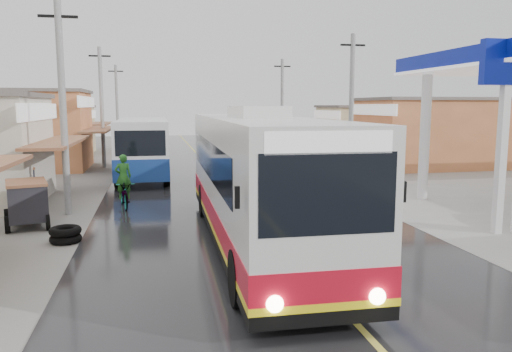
# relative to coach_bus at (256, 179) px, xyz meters

# --- Properties ---
(ground) EXTENTS (120.00, 120.00, 0.00)m
(ground) POSITION_rel_coach_bus_xyz_m (0.74, -3.45, -1.99)
(ground) COLOR slate
(ground) RESTS_ON ground
(road) EXTENTS (12.00, 90.00, 0.02)m
(road) POSITION_rel_coach_bus_xyz_m (0.74, 11.55, -1.98)
(road) COLOR black
(road) RESTS_ON ground
(centre_line) EXTENTS (0.15, 90.00, 0.01)m
(centre_line) POSITION_rel_coach_bus_xyz_m (0.74, 11.55, -1.97)
(centre_line) COLOR #D8CC4C
(centre_line) RESTS_ON road
(shopfronts_right) EXTENTS (11.00, 44.00, 4.80)m
(shopfronts_right) POSITION_rel_coach_bus_xyz_m (15.74, 8.55, -1.99)
(shopfronts_right) COLOR beige
(shopfronts_right) RESTS_ON ground
(utility_poles_left) EXTENTS (1.60, 50.00, 8.00)m
(utility_poles_left) POSITION_rel_coach_bus_xyz_m (-6.26, 12.55, -1.99)
(utility_poles_left) COLOR gray
(utility_poles_left) RESTS_ON ground
(utility_poles_right) EXTENTS (1.60, 36.00, 8.00)m
(utility_poles_right) POSITION_rel_coach_bus_xyz_m (7.74, 11.55, -1.99)
(utility_poles_right) COLOR gray
(utility_poles_right) RESTS_ON ground
(coach_bus) EXTENTS (3.16, 13.28, 4.13)m
(coach_bus) POSITION_rel_coach_bus_xyz_m (0.00, 0.00, 0.00)
(coach_bus) COLOR silver
(coach_bus) RESTS_ON road
(second_bus) EXTENTS (2.86, 10.14, 3.36)m
(second_bus) POSITION_rel_coach_bus_xyz_m (-3.53, 15.11, -0.18)
(second_bus) COLOR silver
(second_bus) RESTS_ON road
(cyclist) EXTENTS (1.06, 2.16, 2.23)m
(cyclist) POSITION_rel_coach_bus_xyz_m (-4.20, 6.30, -1.26)
(cyclist) COLOR black
(cyclist) RESTS_ON ground
(tricycle_near) EXTENTS (1.86, 2.20, 1.60)m
(tricycle_near) POSITION_rel_coach_bus_xyz_m (-7.31, 3.70, -1.08)
(tricycle_near) COLOR #26262D
(tricycle_near) RESTS_ON ground
(tricycle_far) EXTENTS (2.20, 2.43, 1.69)m
(tricycle_far) POSITION_rel_coach_bus_xyz_m (-8.71, 7.57, -1.02)
(tricycle_far) COLOR #26262D
(tricycle_far) RESTS_ON ground
(tyre_stack) EXTENTS (0.96, 0.96, 0.49)m
(tyre_stack) POSITION_rel_coach_bus_xyz_m (-5.69, 1.32, -1.74)
(tyre_stack) COLOR black
(tyre_stack) RESTS_ON ground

